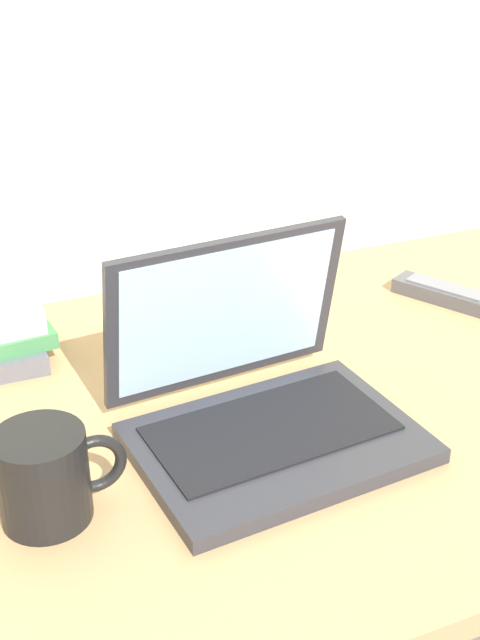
{
  "coord_description": "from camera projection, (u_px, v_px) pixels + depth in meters",
  "views": [
    {
      "loc": [
        -0.33,
        -0.78,
        0.59
      ],
      "look_at": [
        0.0,
        0.0,
        0.15
      ],
      "focal_mm": 46.82,
      "sensor_mm": 36.0,
      "label": 1
    }
  ],
  "objects": [
    {
      "name": "remote_control_far",
      "position": [
        445.0,
        294.0,
        1.27
      ],
      "size": [
        0.12,
        0.16,
        0.02
      ],
      "color": "#4C4C51",
      "rests_on": "desk"
    },
    {
      "name": "desk",
      "position": [
        236.0,
        419.0,
        1.02
      ],
      "size": [
        1.6,
        0.76,
        0.03
      ],
      "color": "tan",
      "rests_on": "ground"
    },
    {
      "name": "laptop",
      "position": [
        258.0,
        396.0,
        0.95
      ],
      "size": [
        0.33,
        0.28,
        0.22
      ],
      "color": "#2D2D33",
      "rests_on": "desk"
    },
    {
      "name": "coffee_mug",
      "position": [
        46.0,
        475.0,
        0.82
      ],
      "size": [
        0.13,
        0.09,
        0.1
      ],
      "color": "black",
      "rests_on": "desk"
    }
  ]
}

